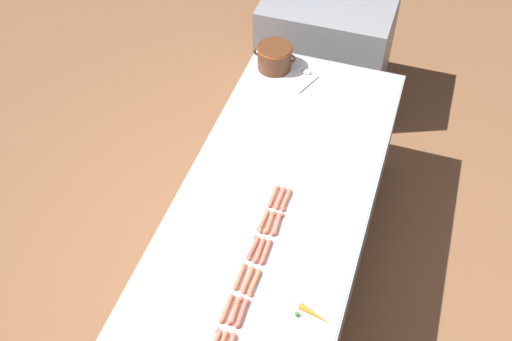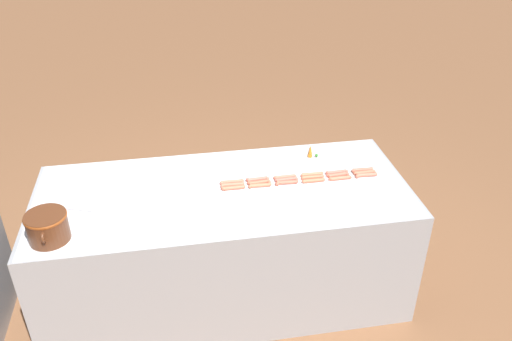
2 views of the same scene
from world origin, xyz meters
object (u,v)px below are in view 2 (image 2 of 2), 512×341
Objects in this scene: hot_dog_16 at (258,179)px; hot_dog_6 at (364,172)px; hot_dog_17 at (232,182)px; bean_pot at (47,226)px; hot_dog_8 at (313,177)px; hot_dog_11 at (233,185)px; hot_dog_9 at (286,180)px; hot_dog_2 at (313,181)px; hot_dog_1 at (340,178)px; carrot at (311,151)px; hot_dog_3 at (287,183)px; hot_dog_10 at (259,182)px; hot_dog_15 at (285,177)px; hot_dog_12 at (362,170)px; serving_spoon at (61,213)px; hot_dog_14 at (312,174)px; hot_dog_5 at (233,188)px; hot_dog_0 at (366,175)px; hot_dog_7 at (338,175)px; hot_dog_13 at (337,172)px; hot_dog_4 at (260,185)px.

hot_dog_6 is at bearing -92.98° from hot_dog_16.
bean_pot is at bearing 110.34° from hot_dog_17.
hot_dog_6 is 0.36m from hot_dog_8.
hot_dog_9 is at bearing -89.63° from hot_dog_11.
hot_dog_2 is at bearing 173.00° from hot_dog_8.
hot_dog_16 is (0.04, 0.19, 0.00)m from hot_dog_9.
hot_dog_1 is at bearing -90.18° from hot_dog_2.
carrot is (0.35, -0.62, 0.00)m from hot_dog_11.
carrot is at bearing -34.39° from hot_dog_3.
hot_dog_15 is (0.04, -0.18, 0.00)m from hot_dog_10.
serving_spoon is (-0.17, 1.97, -0.00)m from hot_dog_12.
hot_dog_6 and hot_dog_10 have the same top height.
hot_dog_14 is 0.37m from hot_dog_16.
hot_dog_16 is (0.00, 0.73, 0.00)m from hot_dog_12.
hot_dog_3 is at bearing 145.61° from carrot.
hot_dog_9 is 1.43m from serving_spoon.
serving_spoon is (-0.14, 1.42, -0.00)m from hot_dog_9.
carrot is at bearing -39.59° from hot_dog_15.
hot_dog_5 is 1.00× the size of hot_dog_11.
hot_dog_14 is at bearing 78.32° from hot_dog_0.
hot_dog_2 is 0.60× the size of serving_spoon.
hot_dog_10 is 1.00× the size of hot_dog_11.
hot_dog_7 is (-0.00, 0.19, 0.00)m from hot_dog_6.
hot_dog_10 is 0.04m from hot_dog_16.
hot_dog_13 is (0.03, 0.18, 0.00)m from hot_dog_6.
hot_dog_15 is (0.04, 0.36, 0.00)m from hot_dog_7.
hot_dog_4 is 0.19m from hot_dog_17.
hot_dog_0 is at bearing -111.35° from hot_dog_13.
hot_dog_0 is at bearing -101.68° from hot_dog_14.
hot_dog_4 is (0.00, 0.54, 0.00)m from hot_dog_1.
hot_dog_4 is (-0.00, 0.73, 0.00)m from hot_dog_0.
hot_dog_12 is at bearing -86.42° from hot_dog_9.
serving_spoon is 1.75m from carrot.
hot_dog_6 is (0.04, -0.55, 0.00)m from hot_dog_3.
hot_dog_2 is 0.54m from hot_dog_5.
hot_dog_3 is 0.07m from hot_dog_15.
bean_pot is (-0.40, 1.81, 0.08)m from hot_dog_13.
hot_dog_7 and hot_dog_13 have the same top height.
hot_dog_2 is 0.36m from hot_dog_10.
hot_dog_7 and hot_dog_10 have the same top height.
hot_dog_0 and hot_dog_17 have the same top height.
hot_dog_15 is at bearing -68.21° from hot_dog_4.
hot_dog_0 is 0.37m from hot_dog_2.
hot_dog_9 is (0.04, 0.54, 0.00)m from hot_dog_0.
hot_dog_0 and hot_dog_7 have the same top height.
hot_dog_8 is 0.54× the size of bean_pot.
hot_dog_9 is (0.00, 0.36, 0.00)m from hot_dog_7.
hot_dog_3 is 0.19m from hot_dog_8.
carrot reaches higher than hot_dog_9.
carrot is (0.39, -0.45, 0.00)m from hot_dog_4.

